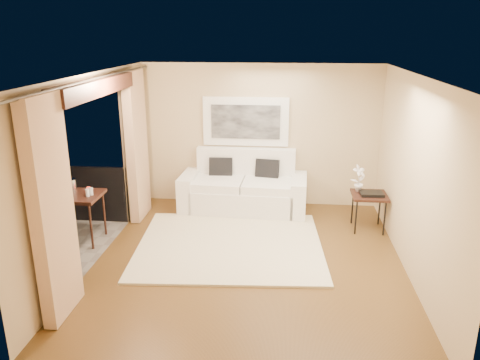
# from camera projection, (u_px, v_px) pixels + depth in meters

# --- Properties ---
(floor) EXTENTS (5.00, 5.00, 0.00)m
(floor) POSITION_uv_depth(u_px,v_px,m) (249.00, 260.00, 6.95)
(floor) COLOR brown
(floor) RESTS_ON ground
(room_shell) EXTENTS (5.00, 6.40, 5.00)m
(room_shell) POSITION_uv_depth(u_px,v_px,m) (95.00, 87.00, 6.39)
(room_shell) COLOR white
(room_shell) RESTS_ON ground
(balcony) EXTENTS (1.81, 2.60, 1.17)m
(balcony) POSITION_uv_depth(u_px,v_px,m) (36.00, 240.00, 7.21)
(balcony) COLOR #605B56
(balcony) RESTS_ON ground
(curtains) EXTENTS (0.16, 4.80, 2.64)m
(curtains) POSITION_uv_depth(u_px,v_px,m) (104.00, 170.00, 6.75)
(curtains) COLOR tan
(curtains) RESTS_ON ground
(artwork) EXTENTS (1.62, 0.07, 0.92)m
(artwork) POSITION_uv_depth(u_px,v_px,m) (246.00, 122.00, 8.82)
(artwork) COLOR white
(artwork) RESTS_ON room_shell
(rug) EXTENTS (3.04, 2.70, 0.04)m
(rug) POSITION_uv_depth(u_px,v_px,m) (230.00, 245.00, 7.41)
(rug) COLOR beige
(rug) RESTS_ON floor
(sofa) EXTENTS (2.37, 1.10, 1.12)m
(sofa) POSITION_uv_depth(u_px,v_px,m) (244.00, 189.00, 8.85)
(sofa) COLOR white
(sofa) RESTS_ON floor
(side_table) EXTENTS (0.58, 0.58, 0.63)m
(side_table) POSITION_uv_depth(u_px,v_px,m) (369.00, 198.00, 7.88)
(side_table) COLOR black
(side_table) RESTS_ON floor
(tray) EXTENTS (0.39, 0.30, 0.05)m
(tray) POSITION_uv_depth(u_px,v_px,m) (371.00, 194.00, 7.82)
(tray) COLOR black
(tray) RESTS_ON side_table
(orchid) EXTENTS (0.30, 0.28, 0.47)m
(orchid) POSITION_uv_depth(u_px,v_px,m) (359.00, 179.00, 7.92)
(orchid) COLOR white
(orchid) RESTS_ON side_table
(bistro_table) EXTENTS (0.68, 0.68, 0.80)m
(bistro_table) POSITION_uv_depth(u_px,v_px,m) (79.00, 199.00, 7.39)
(bistro_table) COLOR black
(bistro_table) RESTS_ON balcony
(balcony_chair_far) EXTENTS (0.49, 0.49, 0.89)m
(balcony_chair_far) POSITION_uv_depth(u_px,v_px,m) (50.00, 216.00, 7.28)
(balcony_chair_far) COLOR black
(balcony_chair_far) RESTS_ON balcony
(ice_bucket) EXTENTS (0.18, 0.18, 0.20)m
(ice_bucket) POSITION_uv_depth(u_px,v_px,m) (71.00, 185.00, 7.49)
(ice_bucket) COLOR silver
(ice_bucket) RESTS_ON bistro_table
(candle) EXTENTS (0.06, 0.06, 0.07)m
(candle) POSITION_uv_depth(u_px,v_px,m) (89.00, 189.00, 7.51)
(candle) COLOR #F92C16
(candle) RESTS_ON bistro_table
(vase) EXTENTS (0.04, 0.04, 0.18)m
(vase) POSITION_uv_depth(u_px,v_px,m) (70.00, 193.00, 7.18)
(vase) COLOR silver
(vase) RESTS_ON bistro_table
(glass_a) EXTENTS (0.06, 0.06, 0.12)m
(glass_a) POSITION_uv_depth(u_px,v_px,m) (87.00, 193.00, 7.26)
(glass_a) COLOR white
(glass_a) RESTS_ON bistro_table
(glass_b) EXTENTS (0.06, 0.06, 0.12)m
(glass_b) POSITION_uv_depth(u_px,v_px,m) (91.00, 191.00, 7.33)
(glass_b) COLOR silver
(glass_b) RESTS_ON bistro_table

